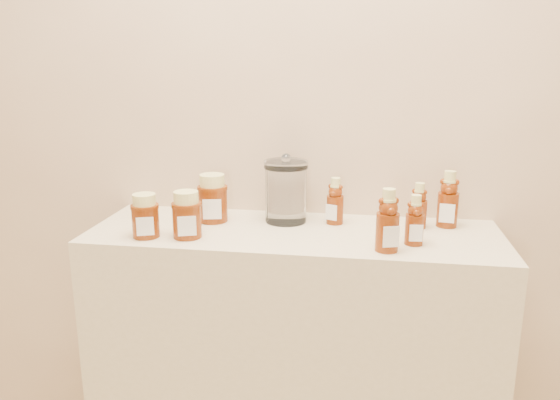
% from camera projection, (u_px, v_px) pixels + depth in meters
% --- Properties ---
extents(wall_back, '(3.50, 0.02, 2.70)m').
position_uv_depth(wall_back, '(303.00, 72.00, 1.67)').
color(wall_back, tan).
rests_on(wall_back, ground).
extents(display_table, '(1.20, 0.40, 0.90)m').
position_uv_depth(display_table, '(293.00, 367.00, 1.71)').
color(display_table, beige).
rests_on(display_table, ground).
extents(bear_bottle_back_left, '(0.07, 0.07, 0.16)m').
position_uv_depth(bear_bottle_back_left, '(335.00, 198.00, 1.65)').
color(bear_bottle_back_left, '#5D1F07').
rests_on(bear_bottle_back_left, display_table).
extents(bear_bottle_back_mid, '(0.07, 0.07, 0.15)m').
position_uv_depth(bear_bottle_back_mid, '(419.00, 203.00, 1.61)').
color(bear_bottle_back_mid, '#5D1F07').
rests_on(bear_bottle_back_mid, display_table).
extents(bear_bottle_back_right, '(0.08, 0.08, 0.19)m').
position_uv_depth(bear_bottle_back_right, '(449.00, 195.00, 1.62)').
color(bear_bottle_back_right, '#5D1F07').
rests_on(bear_bottle_back_right, display_table).
extents(bear_bottle_front_left, '(0.08, 0.08, 0.19)m').
position_uv_depth(bear_bottle_front_left, '(388.00, 216.00, 1.41)').
color(bear_bottle_front_left, '#5D1F07').
rests_on(bear_bottle_front_left, display_table).
extents(bear_bottle_front_right, '(0.06, 0.06, 0.16)m').
position_uv_depth(bear_bottle_front_right, '(415.00, 217.00, 1.46)').
color(bear_bottle_front_right, '#5D1F07').
rests_on(bear_bottle_front_right, display_table).
extents(honey_jar_left, '(0.10, 0.10, 0.12)m').
position_uv_depth(honey_jar_left, '(145.00, 216.00, 1.53)').
color(honey_jar_left, '#5D1F07').
rests_on(honey_jar_left, display_table).
extents(honey_jar_back, '(0.11, 0.11, 0.15)m').
position_uv_depth(honey_jar_back, '(213.00, 198.00, 1.68)').
color(honey_jar_back, '#5D1F07').
rests_on(honey_jar_back, display_table).
extents(honey_jar_front, '(0.11, 0.11, 0.13)m').
position_uv_depth(honey_jar_front, '(187.00, 214.00, 1.53)').
color(honey_jar_front, '#5D1F07').
rests_on(honey_jar_front, display_table).
extents(glass_canister, '(0.16, 0.16, 0.21)m').
position_uv_depth(glass_canister, '(286.00, 189.00, 1.66)').
color(glass_canister, white).
rests_on(glass_canister, display_table).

